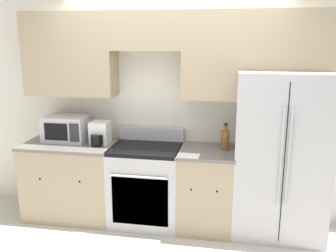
{
  "coord_description": "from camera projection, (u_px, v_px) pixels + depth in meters",
  "views": [
    {
      "loc": [
        0.7,
        -3.56,
        2.09
      ],
      "look_at": [
        0.0,
        0.31,
        1.15
      ],
      "focal_mm": 40.0,
      "sensor_mm": 36.0,
      "label": 1
    }
  ],
  "objects": [
    {
      "name": "oven_range",
      "position": [
        146.0,
        184.0,
        4.25
      ],
      "size": [
        0.77,
        0.65,
        1.06
      ],
      "color": "#B7B7BC",
      "rests_on": "ground_plane"
    },
    {
      "name": "lower_cabinets_left",
      "position": [
        72.0,
        179.0,
        4.41
      ],
      "size": [
        1.06,
        0.64,
        0.9
      ],
      "color": "tan",
      "rests_on": "ground_plane"
    },
    {
      "name": "microwave",
      "position": [
        66.0,
        128.0,
        4.37
      ],
      "size": [
        0.5,
        0.36,
        0.3
      ],
      "color": "#B7B7BC",
      "rests_on": "lower_cabinets_left"
    },
    {
      "name": "coffee_maker",
      "position": [
        100.0,
        134.0,
        4.26
      ],
      "size": [
        0.21,
        0.28,
        0.25
      ],
      "color": "white",
      "rests_on": "lower_cabinets_left"
    },
    {
      "name": "refrigerator",
      "position": [
        280.0,
        155.0,
        3.93
      ],
      "size": [
        0.95,
        0.72,
        1.76
      ],
      "color": "#B7B7BC",
      "rests_on": "ground_plane"
    },
    {
      "name": "bottle",
      "position": [
        225.0,
        139.0,
        4.04
      ],
      "size": [
        0.09,
        0.09,
        0.29
      ],
      "color": "brown",
      "rests_on": "lower_cabinets_right"
    },
    {
      "name": "lower_cabinets_right",
      "position": [
        206.0,
        189.0,
        4.14
      ],
      "size": [
        0.61,
        0.64,
        0.9
      ],
      "color": "tan",
      "rests_on": "ground_plane"
    },
    {
      "name": "ground_plane",
      "position": [
        163.0,
        236.0,
        4.02
      ],
      "size": [
        12.0,
        12.0,
        0.0
      ],
      "primitive_type": "plane",
      "color": "beige"
    },
    {
      "name": "wall_back",
      "position": [
        174.0,
        85.0,
        4.21
      ],
      "size": [
        8.0,
        0.39,
        2.6
      ],
      "color": "silver",
      "rests_on": "ground_plane"
    }
  ]
}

